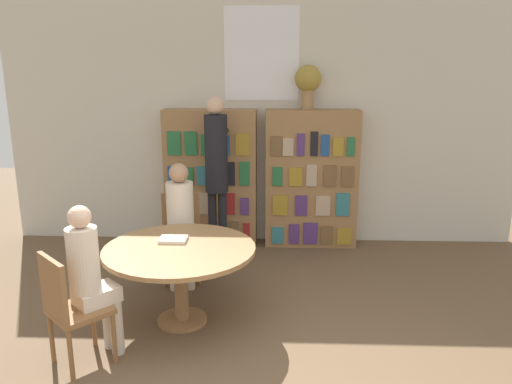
# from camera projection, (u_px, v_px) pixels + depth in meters

# --- Properties ---
(wall_back) EXTENTS (6.40, 0.07, 3.00)m
(wall_back) POSITION_uv_depth(u_px,v_px,m) (262.00, 124.00, 6.22)
(wall_back) COLOR beige
(wall_back) RESTS_ON ground_plane
(bookshelf_left) EXTENTS (1.13, 0.34, 1.70)m
(bookshelf_left) POSITION_uv_depth(u_px,v_px,m) (211.00, 178.00, 6.22)
(bookshelf_left) COLOR olive
(bookshelf_left) RESTS_ON ground_plane
(bookshelf_right) EXTENTS (1.13, 0.34, 1.70)m
(bookshelf_right) POSITION_uv_depth(u_px,v_px,m) (311.00, 179.00, 6.17)
(bookshelf_right) COLOR olive
(bookshelf_right) RESTS_ON ground_plane
(flower_vase) EXTENTS (0.32, 0.32, 0.52)m
(flower_vase) POSITION_uv_depth(u_px,v_px,m) (308.00, 81.00, 5.89)
(flower_vase) COLOR #997047
(flower_vase) RESTS_ON bookshelf_right
(reading_table) EXTENTS (1.31, 1.31, 0.70)m
(reading_table) POSITION_uv_depth(u_px,v_px,m) (180.00, 258.00, 4.31)
(reading_table) COLOR olive
(reading_table) RESTS_ON ground_plane
(chair_near_camera) EXTENTS (0.57, 0.57, 0.91)m
(chair_near_camera) POSITION_uv_depth(u_px,v_px,m) (69.00, 305.00, 3.67)
(chair_near_camera) COLOR brown
(chair_near_camera) RESTS_ON ground_plane
(chair_left_side) EXTENTS (0.46, 0.46, 0.91)m
(chair_left_side) POSITION_uv_depth(u_px,v_px,m) (181.00, 231.00, 5.29)
(chair_left_side) COLOR brown
(chair_left_side) RESTS_ON ground_plane
(seated_reader_left) EXTENTS (0.33, 0.40, 1.27)m
(seated_reader_left) POSITION_uv_depth(u_px,v_px,m) (180.00, 216.00, 5.06)
(seated_reader_left) COLOR beige
(seated_reader_left) RESTS_ON ground_plane
(seated_reader_right) EXTENTS (0.39, 0.39, 1.24)m
(seated_reader_right) POSITION_uv_depth(u_px,v_px,m) (91.00, 275.00, 3.75)
(seated_reader_right) COLOR beige
(seated_reader_right) RESTS_ON ground_plane
(librarian_standing) EXTENTS (0.26, 0.53, 1.89)m
(librarian_standing) POSITION_uv_depth(u_px,v_px,m) (217.00, 163.00, 5.66)
(librarian_standing) COLOR black
(librarian_standing) RESTS_ON ground_plane
(open_book_on_table) EXTENTS (0.24, 0.18, 0.03)m
(open_book_on_table) POSITION_uv_depth(u_px,v_px,m) (173.00, 239.00, 4.43)
(open_book_on_table) COLOR silver
(open_book_on_table) RESTS_ON reading_table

